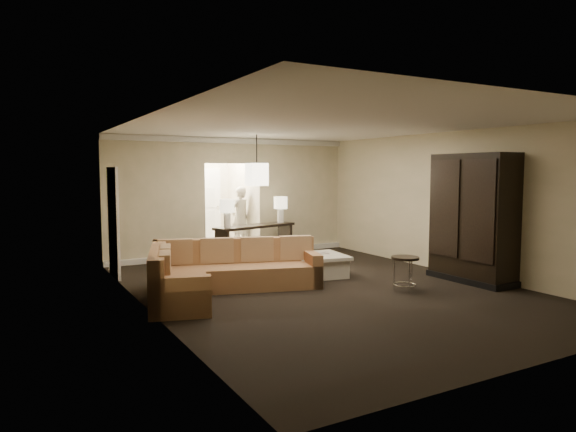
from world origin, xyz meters
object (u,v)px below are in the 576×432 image
sectional_sofa (219,273)px  coffee_table (317,265)px  person (240,215)px  armoire (473,221)px  console_table (255,239)px  drink_table (405,266)px

sectional_sofa → coffee_table: 2.22m
person → armoire: bearing=93.3°
console_table → person: 1.53m
coffee_table → drink_table: size_ratio=2.02×
coffee_table → person: (-0.02, 3.65, 0.69)m
armoire → person: 5.88m
console_table → armoire: bearing=-73.6°
armoire → console_table: bearing=122.0°
sectional_sofa → armoire: bearing=-0.7°
console_table → armoire: size_ratio=0.91×
armoire → person: size_ratio=1.29×
coffee_table → armoire: armoire is taller
sectional_sofa → console_table: sectional_sofa is taller
coffee_table → person: bearing=90.2°
drink_table → person: bearing=96.8°
sectional_sofa → person: 4.64m
armoire → person: armoire is taller
sectional_sofa → armoire: (4.40, -1.37, 0.78)m
coffee_table → person: 3.71m
sectional_sofa → person: (2.16, 4.06, 0.57)m
armoire → coffee_table: bearing=141.2°
sectional_sofa → drink_table: 3.12m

